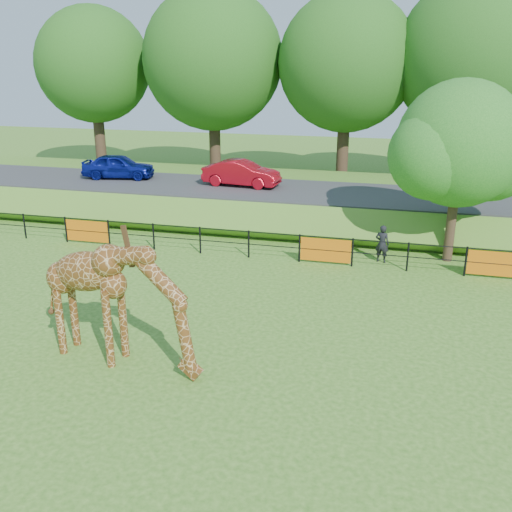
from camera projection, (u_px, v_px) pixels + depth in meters
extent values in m
plane|color=#336519|center=(169.00, 355.00, 15.00)|extent=(90.00, 90.00, 0.00)
cube|color=#336519|center=(287.00, 198.00, 28.96)|extent=(40.00, 9.00, 1.30)
cube|color=#333336|center=(281.00, 191.00, 27.36)|extent=(40.00, 5.00, 0.12)
imported|color=#121E94|center=(118.00, 166.00, 29.73)|extent=(3.89, 2.09, 1.26)
imported|color=#B60D1B|center=(242.00, 173.00, 27.94)|extent=(3.89, 1.68, 1.25)
imported|color=black|center=(382.00, 244.00, 21.60)|extent=(0.60, 0.46, 1.46)
cylinder|color=#342717|center=(451.00, 220.00, 21.48)|extent=(0.36, 0.36, 3.20)
sphere|color=#1D641C|center=(460.00, 144.00, 20.54)|extent=(4.60, 4.60, 4.60)
sphere|color=#1D641C|center=(490.00, 155.00, 21.05)|extent=(3.45, 3.45, 3.45)
sphere|color=#1D641C|center=(433.00, 155.00, 20.24)|extent=(3.22, 3.22, 3.22)
cylinder|color=#342717|center=(100.00, 136.00, 37.61)|extent=(0.70, 0.70, 5.00)
sphere|color=#1F5316|center=(93.00, 65.00, 36.13)|extent=(7.20, 7.20, 7.20)
cylinder|color=#342717|center=(215.00, 140.00, 35.71)|extent=(0.70, 0.70, 5.00)
sphere|color=#1F5316|center=(213.00, 59.00, 34.13)|extent=(8.40, 8.40, 8.40)
cylinder|color=#342717|center=(343.00, 145.00, 33.82)|extent=(0.70, 0.70, 5.00)
sphere|color=#1F5316|center=(347.00, 62.00, 32.29)|extent=(7.80, 7.80, 7.80)
cylinder|color=#342717|center=(467.00, 149.00, 32.17)|extent=(0.70, 0.70, 5.00)
sphere|color=#1F5316|center=(478.00, 57.00, 30.55)|extent=(8.80, 8.80, 8.80)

